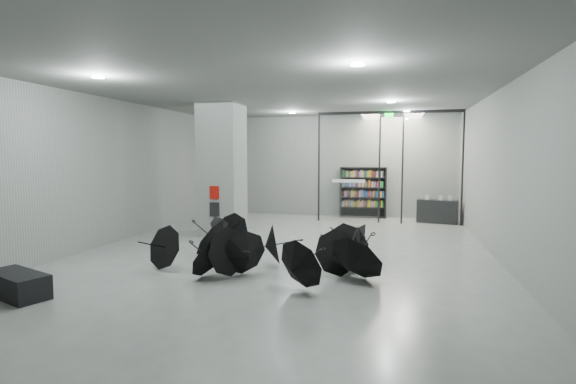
% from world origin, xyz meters
% --- Properties ---
extents(room, '(14.00, 14.02, 4.01)m').
position_xyz_m(room, '(0.00, 0.00, 2.84)').
color(room, gray).
rests_on(room, ground).
extents(column, '(1.20, 1.20, 4.00)m').
position_xyz_m(column, '(-2.50, 2.00, 2.00)').
color(column, slate).
rests_on(column, ground).
extents(fire_cabinet, '(0.28, 0.04, 0.38)m').
position_xyz_m(fire_cabinet, '(-2.50, 1.38, 1.35)').
color(fire_cabinet, '#A50A07').
rests_on(fire_cabinet, column).
extents(info_panel, '(0.30, 0.03, 0.42)m').
position_xyz_m(info_panel, '(-2.50, 1.38, 0.85)').
color(info_panel, black).
rests_on(info_panel, column).
extents(exit_sign, '(0.30, 0.06, 0.15)m').
position_xyz_m(exit_sign, '(2.40, 5.30, 3.82)').
color(exit_sign, '#0CE533').
rests_on(exit_sign, room).
extents(glass_partition, '(5.06, 0.08, 4.00)m').
position_xyz_m(glass_partition, '(2.39, 5.50, 2.18)').
color(glass_partition, silver).
rests_on(glass_partition, ground).
extents(bench, '(1.42, 0.98, 0.42)m').
position_xyz_m(bench, '(-3.69, -4.44, 0.21)').
color(bench, black).
rests_on(bench, ground).
extents(bookshelf, '(1.81, 0.45, 1.98)m').
position_xyz_m(bookshelf, '(1.44, 6.75, 0.99)').
color(bookshelf, black).
rests_on(bookshelf, ground).
extents(shop_counter, '(1.47, 0.83, 0.83)m').
position_xyz_m(shop_counter, '(4.16, 5.99, 0.42)').
color(shop_counter, black).
rests_on(shop_counter, ground).
extents(umbrella_cluster, '(5.34, 4.31, 1.30)m').
position_xyz_m(umbrella_cluster, '(0.15, -1.55, 0.31)').
color(umbrella_cluster, black).
rests_on(umbrella_cluster, ground).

